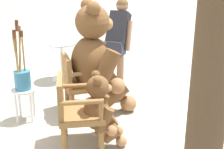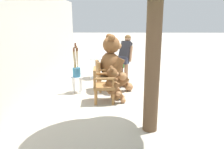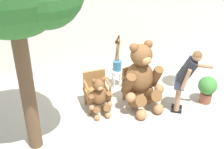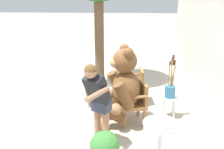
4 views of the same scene
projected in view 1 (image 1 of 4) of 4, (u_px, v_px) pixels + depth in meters
name	position (u px, v px, depth m)	size (l,w,h in m)	color
ground_plane	(121.00, 123.00, 4.31)	(60.00, 60.00, 0.00)	#B2A899
wooden_chair_left	(76.00, 109.00, 3.66)	(0.60, 0.56, 0.86)	olive
wooden_chair_right	(79.00, 81.00, 4.55)	(0.67, 0.64, 0.86)	olive
teddy_bear_large	(96.00, 58.00, 4.49)	(1.01, 1.02, 1.62)	brown
teddy_bear_small	(100.00, 110.00, 3.70)	(0.54, 0.53, 0.90)	brown
person_visitor	(118.00, 37.00, 5.30)	(0.85, 0.49, 1.54)	black
white_stool	(24.00, 96.00, 4.30)	(0.34, 0.34, 0.46)	silver
brush_bucket	(22.00, 74.00, 4.20)	(0.22, 0.22, 0.94)	teal
round_side_table	(62.00, 57.00, 5.81)	(0.56, 0.56, 0.72)	silver
potted_plant	(106.00, 55.00, 6.11)	(0.44, 0.44, 0.68)	brown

